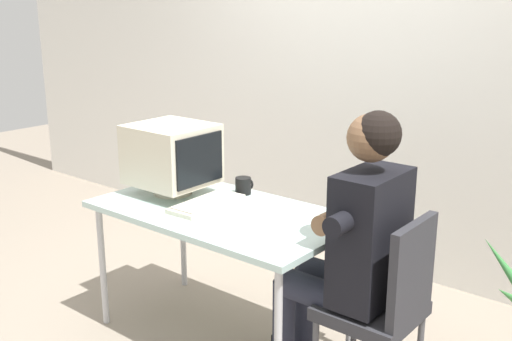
# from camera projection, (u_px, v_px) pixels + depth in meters

# --- Properties ---
(ground_plane) EXTENTS (12.00, 12.00, 0.00)m
(ground_plane) POSITION_uv_depth(u_px,v_px,m) (223.00, 336.00, 3.34)
(ground_plane) COLOR gray
(wall_back) EXTENTS (8.00, 0.10, 3.00)m
(wall_back) POSITION_uv_depth(u_px,v_px,m) (405.00, 45.00, 3.80)
(wall_back) COLOR silver
(wall_back) RESTS_ON ground_plane
(desk) EXTENTS (1.34, 0.74, 0.73)m
(desk) POSITION_uv_depth(u_px,v_px,m) (221.00, 219.00, 3.16)
(desk) COLOR #B7B7BC
(desk) RESTS_ON ground_plane
(crt_monitor) EXTENTS (0.43, 0.40, 0.39)m
(crt_monitor) POSITION_uv_depth(u_px,v_px,m) (172.00, 155.00, 3.34)
(crt_monitor) COLOR beige
(crt_monitor) RESTS_ON desk
(keyboard) EXTENTS (0.20, 0.44, 0.03)m
(keyboard) POSITION_uv_depth(u_px,v_px,m) (207.00, 203.00, 3.19)
(keyboard) COLOR beige
(keyboard) RESTS_ON desk
(office_chair) EXTENTS (0.41, 0.41, 0.89)m
(office_chair) POSITION_uv_depth(u_px,v_px,m) (384.00, 301.00, 2.68)
(office_chair) COLOR #4C4C51
(office_chair) RESTS_ON ground_plane
(person_seated) EXTENTS (0.69, 0.58, 1.33)m
(person_seated) POSITION_uv_depth(u_px,v_px,m) (351.00, 242.00, 2.73)
(person_seated) COLOR black
(person_seated) RESTS_ON ground_plane
(desk_mug) EXTENTS (0.09, 0.10, 0.09)m
(desk_mug) POSITION_uv_depth(u_px,v_px,m) (244.00, 186.00, 3.39)
(desk_mug) COLOR black
(desk_mug) RESTS_ON desk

